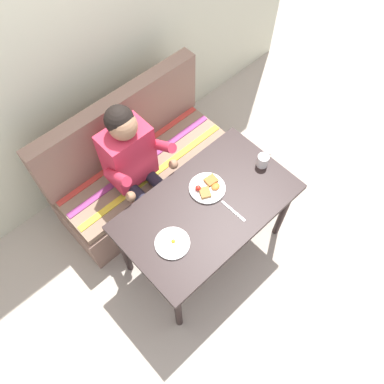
{
  "coord_description": "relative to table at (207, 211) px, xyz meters",
  "views": [
    {
      "loc": [
        -0.92,
        -0.84,
        2.98
      ],
      "look_at": [
        0.0,
        0.15,
        0.72
      ],
      "focal_mm": 36.75,
      "sensor_mm": 36.0,
      "label": 1
    }
  ],
  "objects": [
    {
      "name": "plate_eggs",
      "position": [
        -0.35,
        -0.04,
        0.09
      ],
      "size": [
        0.22,
        0.22,
        0.04
      ],
      "color": "white",
      "rests_on": "table"
    },
    {
      "name": "back_wall",
      "position": [
        0.0,
        1.27,
        0.65
      ],
      "size": [
        4.4,
        0.1,
        2.6
      ],
      "primitive_type": "cube",
      "color": "beige",
      "rests_on": "ground"
    },
    {
      "name": "coffee_mug",
      "position": [
        0.51,
        -0.02,
        0.13
      ],
      "size": [
        0.12,
        0.08,
        0.09
      ],
      "color": "white",
      "rests_on": "table"
    },
    {
      "name": "knife",
      "position": [
        0.09,
        -0.14,
        0.08
      ],
      "size": [
        0.02,
        0.2,
        0.0
      ],
      "primitive_type": "cube",
      "rotation": [
        0.0,
        0.0,
        0.02
      ],
      "color": "silver",
      "rests_on": "table"
    },
    {
      "name": "plate_breakfast",
      "position": [
        0.09,
        0.09,
        0.1
      ],
      "size": [
        0.24,
        0.24,
        0.05
      ],
      "color": "white",
      "rests_on": "table"
    },
    {
      "name": "table",
      "position": [
        0.0,
        0.0,
        0.0
      ],
      "size": [
        1.2,
        0.7,
        0.73
      ],
      "color": "black",
      "rests_on": "ground"
    },
    {
      "name": "person",
      "position": [
        -0.13,
        0.59,
        0.09
      ],
      "size": [
        0.45,
        0.61,
        1.21
      ],
      "color": "#CA2C45",
      "rests_on": "ground"
    },
    {
      "name": "ground_plane",
      "position": [
        0.0,
        0.0,
        -0.65
      ],
      "size": [
        8.0,
        8.0,
        0.0
      ],
      "primitive_type": "plane",
      "color": "#AD9F90"
    },
    {
      "name": "couch",
      "position": [
        0.0,
        0.76,
        -0.32
      ],
      "size": [
        1.44,
        0.56,
        1.0
      ],
      "color": "#826254",
      "rests_on": "ground"
    }
  ]
}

